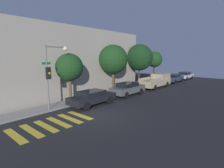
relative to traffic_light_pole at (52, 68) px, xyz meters
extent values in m
plane|color=black|center=(1.59, -3.37, -3.42)|extent=(60.00, 60.00, 0.00)
cube|color=gray|center=(1.59, 0.71, -3.35)|extent=(26.00, 1.76, 0.14)
cube|color=#A89E8E|center=(1.59, 4.99, 0.25)|extent=(26.00, 6.00, 7.32)
cube|color=gold|center=(-3.91, -2.57, -3.41)|extent=(0.45, 2.60, 0.00)
cube|color=gold|center=(-3.02, -2.57, -3.41)|extent=(0.45, 2.60, 0.00)
cube|color=gold|center=(-2.12, -2.57, -3.41)|extent=(0.45, 2.60, 0.00)
cube|color=gold|center=(-1.23, -2.57, -3.41)|extent=(0.45, 2.60, 0.00)
cube|color=gold|center=(-0.33, -2.57, -3.41)|extent=(0.45, 2.60, 0.00)
cube|color=gold|center=(0.56, -2.57, -3.41)|extent=(0.45, 2.60, 0.00)
cylinder|color=slate|center=(-0.41, 0.08, -0.82)|extent=(0.12, 0.12, 5.19)
cube|color=black|center=(-0.41, -0.13, -0.37)|extent=(0.30, 0.30, 0.90)
cylinder|color=#4C0C0C|center=(-0.41, -0.29, -0.10)|extent=(0.18, 0.02, 0.18)
cylinder|color=yellow|center=(-0.41, -0.29, -0.37)|extent=(0.18, 0.02, 0.18)
cylinder|color=#0C3819|center=(-0.41, -0.29, -0.64)|extent=(0.18, 0.02, 0.18)
cube|color=#19662D|center=(-0.41, 0.08, 0.37)|extent=(0.70, 0.02, 0.18)
cylinder|color=slate|center=(0.45, 0.08, 1.62)|extent=(1.72, 0.08, 0.08)
sphere|color=#F9E5B2|center=(1.31, 0.08, 1.52)|extent=(0.36, 0.36, 0.36)
cube|color=black|center=(2.99, -1.27, -2.78)|extent=(4.41, 1.76, 0.57)
cube|color=black|center=(2.88, -1.27, -2.29)|extent=(2.29, 1.55, 0.40)
cylinder|color=black|center=(4.36, -0.48, -3.06)|extent=(0.71, 0.22, 0.71)
cylinder|color=black|center=(4.36, -2.06, -3.06)|extent=(0.71, 0.22, 0.71)
cylinder|color=black|center=(1.62, -0.48, -3.06)|extent=(0.71, 0.22, 0.71)
cylinder|color=black|center=(1.62, -2.06, -3.06)|extent=(0.71, 0.22, 0.71)
cube|color=#4C5156|center=(8.30, -1.27, -2.73)|extent=(4.46, 1.76, 0.66)
cube|color=black|center=(8.19, -1.27, -2.19)|extent=(2.32, 1.55, 0.41)
cylinder|color=black|center=(9.69, -0.48, -3.06)|extent=(0.71, 0.22, 0.71)
cylinder|color=black|center=(9.69, -2.06, -3.06)|extent=(0.71, 0.22, 0.71)
cylinder|color=black|center=(6.92, -0.48, -3.06)|extent=(0.71, 0.22, 0.71)
cylinder|color=black|center=(6.92, -2.06, -3.06)|extent=(0.71, 0.22, 0.71)
cube|color=tan|center=(14.68, -1.27, -2.64)|extent=(5.78, 1.96, 0.83)
cube|color=tan|center=(16.27, -1.27, -1.89)|extent=(2.60, 1.80, 0.66)
cube|color=tan|center=(13.24, -0.41, -2.09)|extent=(2.89, 0.08, 0.28)
cube|color=tan|center=(13.24, -2.13, -2.09)|extent=(2.89, 0.08, 0.28)
cylinder|color=black|center=(16.47, -0.38, -3.06)|extent=(0.71, 0.22, 0.71)
cylinder|color=black|center=(16.47, -2.16, -3.06)|extent=(0.71, 0.22, 0.71)
cylinder|color=black|center=(12.89, -0.38, -3.06)|extent=(0.71, 0.22, 0.71)
cylinder|color=black|center=(12.89, -2.16, -3.06)|extent=(0.71, 0.22, 0.71)
cube|color=#2D3351|center=(21.03, -1.27, -2.74)|extent=(4.55, 1.78, 0.64)
cube|color=black|center=(20.91, -1.27, -2.20)|extent=(2.37, 1.57, 0.42)
cylinder|color=black|center=(22.44, -0.47, -3.06)|extent=(0.71, 0.22, 0.71)
cylinder|color=black|center=(22.44, -2.07, -3.06)|extent=(0.71, 0.22, 0.71)
cylinder|color=black|center=(19.62, -0.47, -3.06)|extent=(0.71, 0.22, 0.71)
cylinder|color=black|center=(19.62, -2.07, -3.06)|extent=(0.71, 0.22, 0.71)
cube|color=silver|center=(26.41, -1.27, -2.78)|extent=(4.49, 1.74, 0.55)
cube|color=black|center=(26.30, -1.27, -2.27)|extent=(2.33, 1.53, 0.48)
cylinder|color=black|center=(27.80, -0.49, -3.06)|extent=(0.71, 0.22, 0.71)
cylinder|color=black|center=(27.80, -2.05, -3.06)|extent=(0.71, 0.22, 0.71)
cylinder|color=black|center=(25.02, -0.49, -3.06)|extent=(0.71, 0.22, 0.71)
cylinder|color=black|center=(25.02, -2.05, -3.06)|extent=(0.71, 0.22, 0.71)
cylinder|color=brown|center=(2.27, 0.96, -2.22)|extent=(0.26, 0.26, 2.39)
sphere|color=#193D19|center=(2.27, 0.96, -0.09)|extent=(2.51, 2.51, 2.51)
cylinder|color=brown|center=(8.37, 0.96, -2.09)|extent=(0.29, 0.29, 2.66)
sphere|color=#193D19|center=(8.37, 0.96, 0.53)|extent=(3.42, 3.42, 3.42)
cylinder|color=#42301E|center=(14.00, 0.96, -2.04)|extent=(0.21, 0.21, 2.75)
sphere|color=#143316|center=(14.00, 0.96, 0.71)|extent=(3.68, 3.68, 3.68)
cylinder|color=#42301E|center=(18.39, 0.96, -1.98)|extent=(0.26, 0.26, 2.87)
sphere|color=#193D19|center=(18.39, 0.96, 0.39)|extent=(2.48, 2.48, 2.48)
camera|label=1|loc=(-7.15, -12.52, 0.92)|focal=28.00mm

